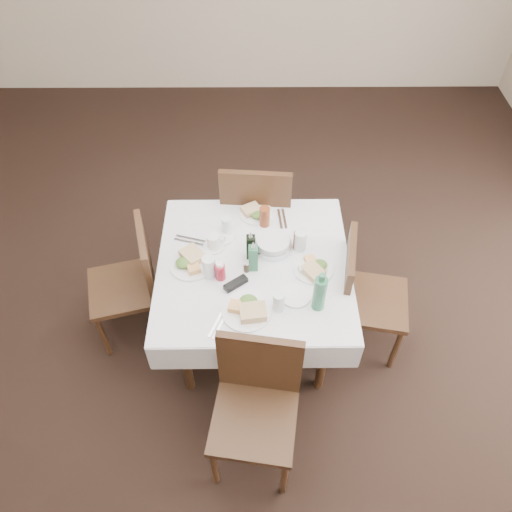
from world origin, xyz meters
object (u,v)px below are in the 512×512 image
at_px(water_n, 227,225).
at_px(coffee_mug, 214,242).
at_px(chair_south, 257,397).
at_px(water_w, 209,267).
at_px(oil_cruet_green, 253,257).
at_px(chair_west, 134,278).
at_px(water_e, 300,241).
at_px(dining_table, 254,273).
at_px(chair_north, 257,210).
at_px(ketchup_bottle, 220,271).
at_px(chair_east, 361,292).
at_px(bread_basket, 273,244).
at_px(water_s, 279,301).
at_px(oil_cruet_dark, 251,246).
at_px(green_bottle, 320,293).

relative_size(water_n, coffee_mug, 0.83).
xyz_separation_m(chair_south, water_n, (-0.19, 1.07, 0.27)).
distance_m(water_w, oil_cruet_green, 0.27).
distance_m(chair_south, chair_west, 1.19).
height_order(water_e, coffee_mug, water_e).
bearing_deg(dining_table, chair_north, 88.01).
xyz_separation_m(dining_table, ketchup_bottle, (-0.20, -0.11, 0.15)).
xyz_separation_m(chair_east, water_e, (-0.40, 0.18, 0.30)).
relative_size(chair_north, oil_cruet_green, 4.39).
bearing_deg(oil_cruet_green, bread_basket, 53.47).
xyz_separation_m(bread_basket, coffee_mug, (-0.37, 0.01, 0.01)).
relative_size(chair_west, water_s, 7.35).
height_order(chair_south, oil_cruet_dark, oil_cruet_dark).
bearing_deg(chair_north, water_s, -83.30).
bearing_deg(dining_table, water_s, -67.13).
distance_m(water_e, green_bottle, 0.47).
relative_size(dining_table, chair_south, 1.24).
bearing_deg(water_s, ketchup_bottle, 146.44).
relative_size(dining_table, chair_west, 1.29).
bearing_deg(water_s, oil_cruet_dark, 111.80).
bearing_deg(ketchup_bottle, green_bottle, -20.80).
height_order(chair_north, water_w, chair_north).
xyz_separation_m(chair_north, water_e, (0.27, -0.54, 0.24)).
bearing_deg(oil_cruet_green, water_s, -64.62).
height_order(chair_east, ketchup_bottle, chair_east).
bearing_deg(water_e, green_bottle, -80.64).
height_order(chair_east, oil_cruet_dark, oil_cruet_dark).
height_order(water_s, oil_cruet_dark, oil_cruet_dark).
bearing_deg(ketchup_bottle, chair_north, 73.98).
bearing_deg(chair_east, chair_west, 175.15).
bearing_deg(oil_cruet_dark, ketchup_bottle, -136.73).
distance_m(chair_west, oil_cruet_dark, 0.85).
xyz_separation_m(chair_north, green_bottle, (0.35, -1.00, 0.30)).
height_order(water_e, oil_cruet_dark, oil_cruet_dark).
bearing_deg(ketchup_bottle, water_e, 25.77).
distance_m(chair_west, water_n, 0.72).
bearing_deg(bread_basket, oil_cruet_dark, -152.74).
xyz_separation_m(water_e, water_w, (-0.56, -0.21, 0.00)).
xyz_separation_m(oil_cruet_dark, oil_cruet_green, (0.02, -0.10, 0.01)).
relative_size(water_n, oil_cruet_green, 0.53).
bearing_deg(dining_table, chair_west, 174.38).
bearing_deg(green_bottle, chair_west, 160.95).
height_order(water_w, green_bottle, green_bottle).
height_order(chair_south, water_s, chair_south).
relative_size(dining_table, oil_cruet_dark, 5.40).
bearing_deg(chair_west, bread_basket, 3.50).
bearing_deg(water_w, chair_east, 2.10).
bearing_deg(oil_cruet_green, dining_table, 85.50).
relative_size(chair_south, water_s, 7.66).
relative_size(oil_cruet_dark, coffee_mug, 1.48).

